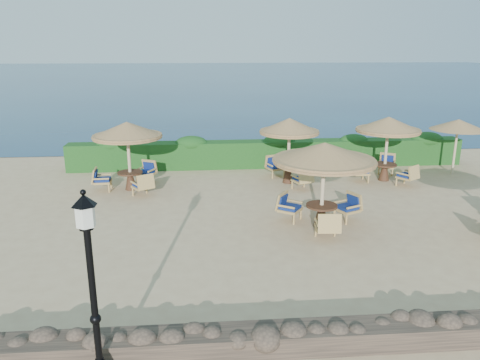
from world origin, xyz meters
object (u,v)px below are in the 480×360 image
at_px(extra_parasol, 458,125).
at_px(cafe_set_0, 324,165).
at_px(cafe_set_4, 387,136).
at_px(cafe_set_2, 128,142).
at_px(cafe_set_3, 289,136).
at_px(lamp_post, 94,300).

xyz_separation_m(extra_parasol, cafe_set_0, (-7.20, -5.47, -0.19)).
height_order(extra_parasol, cafe_set_4, cafe_set_4).
bearing_deg(cafe_set_2, cafe_set_4, 2.29).
xyz_separation_m(extra_parasol, cafe_set_3, (-7.36, -0.68, -0.25)).
relative_size(extra_parasol, cafe_set_4, 0.87).
xyz_separation_m(lamp_post, cafe_set_0, (5.40, 6.53, 0.42)).
relative_size(lamp_post, cafe_set_2, 1.19).
distance_m(lamp_post, extra_parasol, 17.41).
distance_m(lamp_post, cafe_set_2, 10.97).
bearing_deg(cafe_set_0, extra_parasol, 37.21).
height_order(cafe_set_0, cafe_set_4, same).
relative_size(extra_parasol, cafe_set_3, 0.84).
bearing_deg(extra_parasol, cafe_set_2, -175.46).
bearing_deg(cafe_set_4, lamp_post, -129.31).
bearing_deg(cafe_set_4, cafe_set_2, -177.71).
xyz_separation_m(cafe_set_2, cafe_set_4, (10.29, 0.41, -0.01)).
xyz_separation_m(lamp_post, extra_parasol, (12.60, 12.00, 0.62)).
height_order(extra_parasol, cafe_set_3, cafe_set_3).
bearing_deg(cafe_set_4, cafe_set_3, -179.91).
height_order(lamp_post, cafe_set_4, lamp_post).
xyz_separation_m(cafe_set_0, cafe_set_4, (3.88, 4.80, -0.12)).
bearing_deg(cafe_set_0, cafe_set_3, 91.86).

